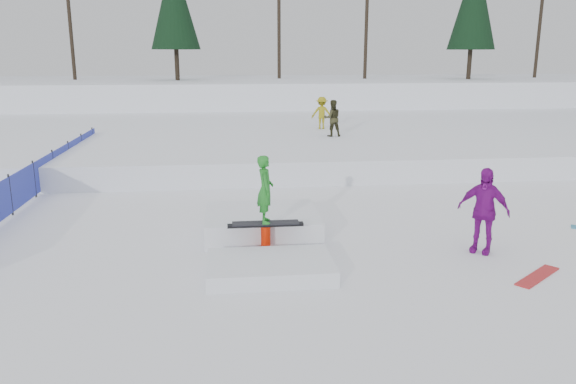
{
  "coord_description": "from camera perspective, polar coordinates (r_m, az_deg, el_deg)",
  "views": [
    {
      "loc": [
        -0.84,
        -10.2,
        4.14
      ],
      "look_at": [
        0.5,
        2.0,
        1.1
      ],
      "focal_mm": 35.0,
      "sensor_mm": 36.0,
      "label": 1
    }
  ],
  "objects": [
    {
      "name": "spectator_purple",
      "position": [
        12.52,
        19.22,
        -1.78
      ],
      "size": [
        1.12,
        1.03,
        1.84
      ],
      "primitive_type": "imported",
      "rotation": [
        0.0,
        0.0,
        -0.69
      ],
      "color": "#810F87",
      "rests_on": "ground"
    },
    {
      "name": "walker_olive",
      "position": [
        23.33,
        4.53,
        7.48
      ],
      "size": [
        0.76,
        0.61,
        1.5
      ],
      "primitive_type": "imported",
      "rotation": [
        0.0,
        0.0,
        3.21
      ],
      "color": "#2E2D17",
      "rests_on": "snow_midrise"
    },
    {
      "name": "treeline",
      "position": [
        39.25,
        4.28,
        18.7
      ],
      "size": [
        40.24,
        4.22,
        10.5
      ],
      "color": "black",
      "rests_on": "snow_berm"
    },
    {
      "name": "walker_ygreen",
      "position": [
        25.69,
        3.45,
        8.03
      ],
      "size": [
        1.02,
        0.71,
        1.44
      ],
      "primitive_type": "imported",
      "rotation": [
        0.0,
        0.0,
        2.94
      ],
      "color": "olive",
      "rests_on": "snow_midrise"
    },
    {
      "name": "loose_board_red",
      "position": [
        11.79,
        24.02,
        -7.82
      ],
      "size": [
        1.28,
        1.08,
        0.03
      ],
      "primitive_type": "cube",
      "rotation": [
        0.0,
        0.0,
        0.66
      ],
      "color": "#AD2123",
      "rests_on": "ground"
    },
    {
      "name": "snow_berm",
      "position": [
        40.31,
        -5.14,
        9.66
      ],
      "size": [
        60.0,
        14.0,
        2.4
      ],
      "primitive_type": "cube",
      "color": "white",
      "rests_on": "ground"
    },
    {
      "name": "ground",
      "position": [
        11.04,
        -1.46,
        -8.12
      ],
      "size": [
        120.0,
        120.0,
        0.0
      ],
      "primitive_type": "plane",
      "color": "white"
    },
    {
      "name": "safety_fence",
      "position": [
        18.08,
        -24.37,
        1.2
      ],
      "size": [
        0.05,
        16.0,
        1.1
      ],
      "color": "#2E37A9",
      "rests_on": "ground"
    },
    {
      "name": "snow_midrise",
      "position": [
        26.48,
        -4.41,
        5.74
      ],
      "size": [
        50.0,
        18.0,
        0.8
      ],
      "primitive_type": "cube",
      "color": "white",
      "rests_on": "ground"
    },
    {
      "name": "jib_rail_feature",
      "position": [
        12.47,
        -2.47,
        -4.01
      ],
      "size": [
        2.6,
        4.4,
        2.11
      ],
      "color": "white",
      "rests_on": "ground"
    }
  ]
}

